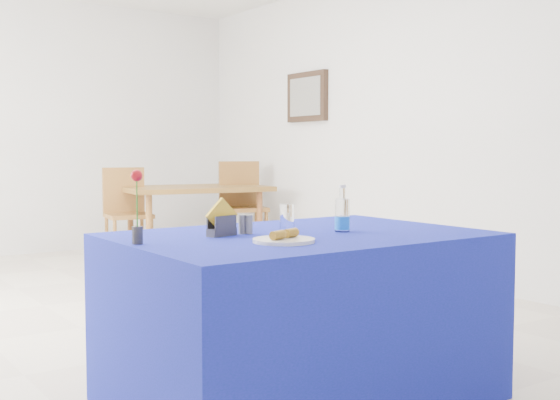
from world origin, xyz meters
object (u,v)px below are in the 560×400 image
object	(u,v)px
water_bottle	(342,216)
blue_table	(300,317)
chair_bg_left	(126,207)
plate	(284,240)
oak_table	(194,194)
chair_bg_right	(242,201)

from	to	relation	value
water_bottle	blue_table	bearing A→B (deg)	164.74
water_bottle	chair_bg_left	distance (m)	4.37
plate	blue_table	size ratio (longest dim) A/B	0.16
water_bottle	oak_table	size ratio (longest dim) A/B	0.13
plate	blue_table	bearing A→B (deg)	41.31
oak_table	chair_bg_left	xyz separation A→B (m)	(-0.71, 0.13, -0.12)
blue_table	chair_bg_left	world-z (taller)	chair_bg_left
water_bottle	chair_bg_right	bearing A→B (deg)	64.10
blue_table	oak_table	distance (m)	4.43
blue_table	chair_bg_right	bearing A→B (deg)	61.56
chair_bg_left	chair_bg_right	xyz separation A→B (m)	(1.24, -0.23, 0.03)
plate	blue_table	world-z (taller)	plate
chair_bg_left	chair_bg_right	distance (m)	1.26
water_bottle	chair_bg_left	xyz separation A→B (m)	(0.73, 4.29, -0.28)
chair_bg_left	plate	bearing A→B (deg)	-96.03
blue_table	chair_bg_right	xyz separation A→B (m)	(2.17, 4.01, 0.21)
plate	chair_bg_left	world-z (taller)	chair_bg_left
plate	oak_table	bearing A→B (deg)	66.47
chair_bg_right	water_bottle	bearing A→B (deg)	-98.92
water_bottle	chair_bg_left	bearing A→B (deg)	80.34
oak_table	water_bottle	bearing A→B (deg)	-109.13
water_bottle	oak_table	distance (m)	4.41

